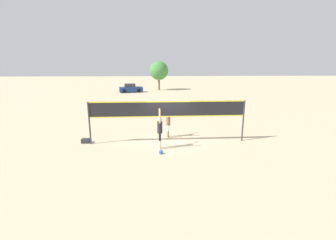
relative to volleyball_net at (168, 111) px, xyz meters
The scene contains 8 objects.
ground_plane 1.86m from the volleyball_net, ahead, with size 200.00×200.00×0.00m, color #C6B28C.
volleyball_net is the anchor object (origin of this frame).
player_spiker 1.36m from the volleyball_net, 116.07° to the right, with size 0.28×0.71×2.18m.
player_blocker 1.28m from the volleyball_net, 85.72° to the left, with size 0.28×0.68×1.95m.
volleyball 2.57m from the volleyball_net, 105.23° to the right, with size 0.22×0.22×0.22m.
gear_bag 5.13m from the volleyball_net, behind, with size 0.46×0.34×0.25m.
parked_car_near 27.81m from the volleyball_net, 99.85° to the left, with size 4.30×2.65×1.52m.
tree_left_cluster 31.28m from the volleyball_net, 89.37° to the left, with size 3.57×3.57×5.47m.
Camera 1 is at (-0.85, -12.61, 4.33)m, focal length 24.00 mm.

